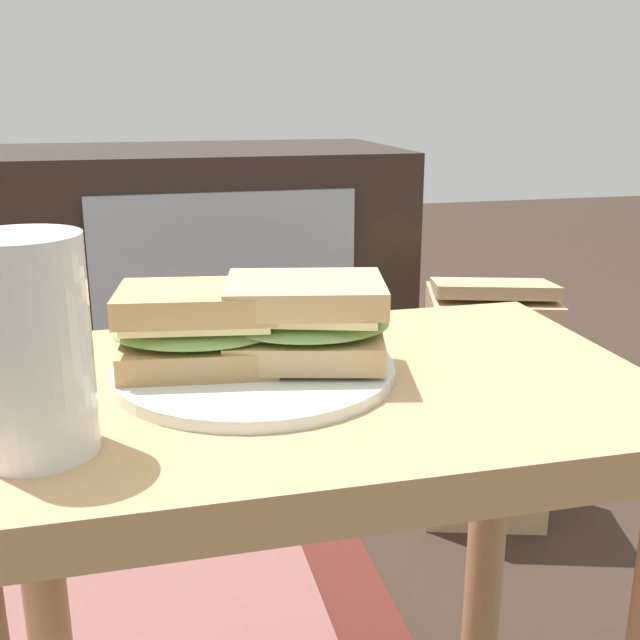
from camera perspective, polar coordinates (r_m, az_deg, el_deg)
side_table at (r=0.67m, az=-0.75°, el=-11.66°), size 0.56×0.36×0.46m
tv_cabinet at (r=1.57m, az=-12.15°, el=1.67°), size 0.96×0.46×0.58m
plate at (r=0.64m, az=-4.88°, el=-3.69°), size 0.23×0.23×0.01m
sandwich_front at (r=0.63m, az=-9.01°, el=-0.62°), size 0.14×0.10×0.07m
sandwich_back at (r=0.63m, az=-0.94°, el=0.00°), size 0.16×0.13×0.07m
beer_glass at (r=0.52m, az=-20.65°, el=-2.30°), size 0.08×0.08×0.14m
paper_bag at (r=1.30m, az=12.15°, el=-5.87°), size 0.23×0.21×0.41m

